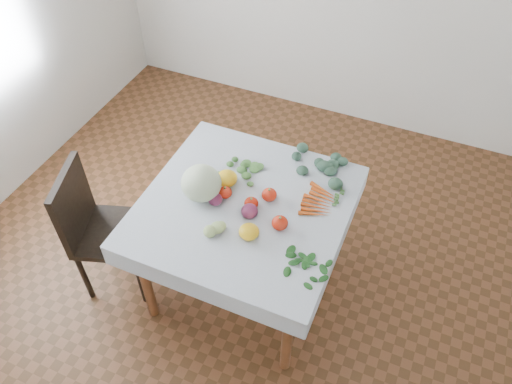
{
  "coord_description": "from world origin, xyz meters",
  "views": [
    {
      "loc": [
        0.79,
        -1.68,
        2.8
      ],
      "look_at": [
        0.05,
        0.06,
        0.82
      ],
      "focal_mm": 35.0,
      "sensor_mm": 36.0,
      "label": 1
    }
  ],
  "objects_px": {
    "chair": "(96,224)",
    "carrot_bunch": "(320,202)",
    "cabbage": "(201,183)",
    "heirloom_back": "(227,178)",
    "table": "(245,216)"
  },
  "relations": [
    {
      "from": "table",
      "to": "chair",
      "type": "bearing_deg",
      "value": -160.49
    },
    {
      "from": "cabbage",
      "to": "table",
      "type": "bearing_deg",
      "value": 7.69
    },
    {
      "from": "chair",
      "to": "carrot_bunch",
      "type": "height_order",
      "value": "chair"
    },
    {
      "from": "chair",
      "to": "carrot_bunch",
      "type": "bearing_deg",
      "value": 20.92
    },
    {
      "from": "carrot_bunch",
      "to": "cabbage",
      "type": "bearing_deg",
      "value": -162.09
    },
    {
      "from": "carrot_bunch",
      "to": "chair",
      "type": "bearing_deg",
      "value": -159.08
    },
    {
      "from": "chair",
      "to": "heirloom_back",
      "type": "distance_m",
      "value": 0.84
    },
    {
      "from": "chair",
      "to": "heirloom_back",
      "type": "height_order",
      "value": "chair"
    },
    {
      "from": "table",
      "to": "heirloom_back",
      "type": "relative_size",
      "value": 8.26
    },
    {
      "from": "chair",
      "to": "carrot_bunch",
      "type": "xyz_separation_m",
      "value": [
        1.22,
        0.47,
        0.25
      ]
    },
    {
      "from": "heirloom_back",
      "to": "cabbage",
      "type": "bearing_deg",
      "value": -120.94
    },
    {
      "from": "table",
      "to": "chair",
      "type": "height_order",
      "value": "chair"
    },
    {
      "from": "cabbage",
      "to": "heirloom_back",
      "type": "relative_size",
      "value": 1.85
    },
    {
      "from": "cabbage",
      "to": "carrot_bunch",
      "type": "distance_m",
      "value": 0.66
    },
    {
      "from": "table",
      "to": "carrot_bunch",
      "type": "distance_m",
      "value": 0.43
    }
  ]
}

